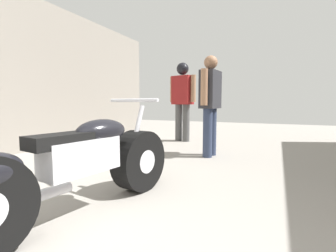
% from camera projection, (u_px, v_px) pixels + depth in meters
% --- Properties ---
extents(ground_plane, '(16.90, 16.90, 0.00)m').
position_uv_depth(ground_plane, '(197.00, 169.00, 3.32)').
color(ground_plane, gray).
extents(garage_partition_left, '(0.08, 7.75, 2.85)m').
position_uv_depth(garage_partition_left, '(29.00, 74.00, 4.51)').
color(garage_partition_left, gray).
rests_on(garage_partition_left, ground_plane).
extents(motorcycle_maroon_cruiser, '(0.66, 2.00, 0.93)m').
position_uv_depth(motorcycle_maroon_cruiser, '(77.00, 168.00, 1.89)').
color(motorcycle_maroon_cruiser, black).
rests_on(motorcycle_maroon_cruiser, ground_plane).
extents(mechanic_in_blue, '(0.28, 0.67, 1.66)m').
position_uv_depth(mechanic_in_blue, '(210.00, 100.00, 4.06)').
color(mechanic_in_blue, '#2D3851').
rests_on(mechanic_in_blue, ground_plane).
extents(mechanic_with_helmet, '(0.72, 0.38, 1.82)m').
position_uv_depth(mechanic_with_helmet, '(183.00, 94.00, 5.73)').
color(mechanic_with_helmet, '#4C4C4C').
rests_on(mechanic_with_helmet, ground_plane).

